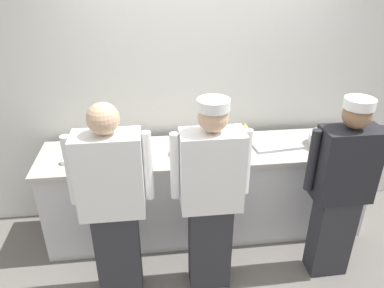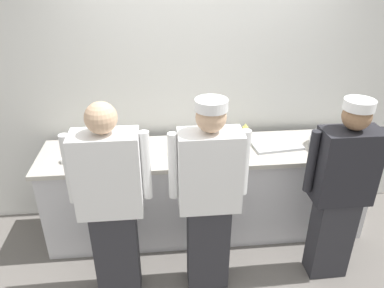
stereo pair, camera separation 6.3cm
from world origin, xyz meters
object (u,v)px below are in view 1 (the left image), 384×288
at_px(chef_near_left, 113,203).
at_px(chef_center, 211,195).
at_px(ramekin_yellow_sauce, 65,161).
at_px(chef_far_right, 341,188).
at_px(plate_stack_front, 186,150).
at_px(sheet_tray, 275,143).
at_px(squeeze_bottle_primary, 244,133).
at_px(ramekin_red_sauce, 141,145).
at_px(mixing_bowl_steel, 328,140).
at_px(squeeze_bottle_secondary, 94,141).

height_order(chef_near_left, chef_center, chef_near_left).
bearing_deg(ramekin_yellow_sauce, chef_far_right, -14.03).
distance_m(plate_stack_front, sheet_tray, 0.86).
height_order(chef_near_left, squeeze_bottle_primary, chef_near_left).
bearing_deg(ramekin_red_sauce, chef_far_right, -26.49).
distance_m(mixing_bowl_steel, squeeze_bottle_secondary, 2.16).
distance_m(sheet_tray, squeeze_bottle_secondary, 1.68).
relative_size(squeeze_bottle_primary, ramekin_yellow_sauce, 2.30).
bearing_deg(chef_near_left, ramekin_yellow_sauce, 127.04).
relative_size(chef_far_right, plate_stack_front, 6.56).
bearing_deg(chef_far_right, chef_near_left, -179.13).
xyz_separation_m(chef_center, chef_far_right, (1.05, 0.02, -0.03)).
bearing_deg(mixing_bowl_steel, squeeze_bottle_secondary, 175.38).
relative_size(chef_near_left, ramekin_yellow_sauce, 18.86).
height_order(mixing_bowl_steel, sheet_tray, mixing_bowl_steel).
relative_size(chef_near_left, ramekin_red_sauce, 19.24).
relative_size(chef_far_right, squeeze_bottle_secondary, 8.13).
relative_size(chef_near_left, plate_stack_front, 6.79).
bearing_deg(squeeze_bottle_secondary, plate_stack_front, -11.75).
bearing_deg(plate_stack_front, squeeze_bottle_primary, 15.48).
bearing_deg(chef_center, mixing_bowl_steel, 27.03).
distance_m(mixing_bowl_steel, sheet_tray, 0.49).
height_order(chef_near_left, sheet_tray, chef_near_left).
bearing_deg(plate_stack_front, chef_far_right, -27.08).
bearing_deg(sheet_tray, ramekin_yellow_sauce, -176.15).
distance_m(chef_near_left, squeeze_bottle_secondary, 0.84).
distance_m(chef_near_left, ramekin_yellow_sauce, 0.73).
bearing_deg(plate_stack_front, ramekin_yellow_sauce, -177.40).
distance_m(mixing_bowl_steel, squeeze_bottle_primary, 0.78).
relative_size(mixing_bowl_steel, ramekin_red_sauce, 4.17).
xyz_separation_m(mixing_bowl_steel, sheet_tray, (-0.48, 0.08, -0.05)).
xyz_separation_m(mixing_bowl_steel, ramekin_yellow_sauce, (-2.37, -0.04, -0.04)).
bearing_deg(chef_near_left, sheet_tray, 25.92).
relative_size(sheet_tray, ramekin_yellow_sauce, 5.09).
xyz_separation_m(chef_center, plate_stack_front, (-0.13, 0.62, 0.07)).
bearing_deg(chef_near_left, chef_center, 0.78).
bearing_deg(squeeze_bottle_primary, chef_center, -119.82).
relative_size(plate_stack_front, mixing_bowl_steel, 0.68).
bearing_deg(plate_stack_front, sheet_tray, 5.37).
relative_size(sheet_tray, squeeze_bottle_primary, 2.21).
bearing_deg(chef_near_left, chef_far_right, 0.87).
height_order(plate_stack_front, mixing_bowl_steel, mixing_bowl_steel).
bearing_deg(ramekin_red_sauce, squeeze_bottle_secondary, -178.34).
height_order(sheet_tray, squeeze_bottle_secondary, squeeze_bottle_secondary).
height_order(mixing_bowl_steel, squeeze_bottle_primary, squeeze_bottle_primary).
bearing_deg(squeeze_bottle_primary, sheet_tray, -15.38).
xyz_separation_m(sheet_tray, ramekin_red_sauce, (-1.25, 0.10, 0.01)).
bearing_deg(mixing_bowl_steel, ramekin_yellow_sauce, -178.94).
relative_size(chef_near_left, squeeze_bottle_primary, 8.18).
relative_size(mixing_bowl_steel, sheet_tray, 0.80).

